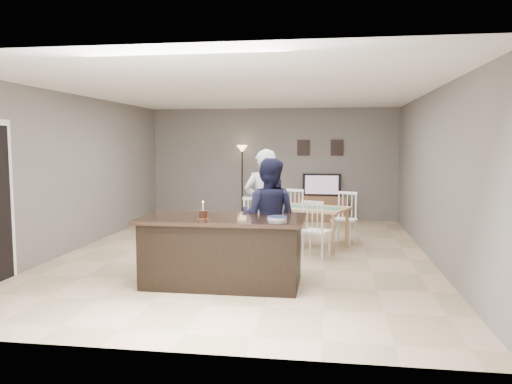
# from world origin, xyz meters

# --- Properties ---
(floor) EXTENTS (8.00, 8.00, 0.00)m
(floor) POSITION_xyz_m (0.00, 0.00, 0.00)
(floor) COLOR tan
(floor) RESTS_ON ground
(room_shell) EXTENTS (8.00, 8.00, 8.00)m
(room_shell) POSITION_xyz_m (0.00, 0.00, 1.68)
(room_shell) COLOR slate
(room_shell) RESTS_ON floor
(kitchen_island) EXTENTS (2.15, 1.10, 0.90)m
(kitchen_island) POSITION_xyz_m (0.00, -1.80, 0.45)
(kitchen_island) COLOR black
(kitchen_island) RESTS_ON floor
(tv_console) EXTENTS (1.20, 0.40, 0.60)m
(tv_console) POSITION_xyz_m (1.20, 3.77, 0.30)
(tv_console) COLOR brown
(tv_console) RESTS_ON floor
(television) EXTENTS (0.91, 0.12, 0.53)m
(television) POSITION_xyz_m (1.20, 3.84, 0.86)
(television) COLOR black
(television) RESTS_ON tv_console
(tv_screen_glow) EXTENTS (0.78, 0.00, 0.78)m
(tv_screen_glow) POSITION_xyz_m (1.20, 3.76, 0.87)
(tv_screen_glow) COLOR #CA6216
(tv_screen_glow) RESTS_ON tv_console
(picture_frames) EXTENTS (1.10, 0.02, 0.38)m
(picture_frames) POSITION_xyz_m (1.15, 3.98, 1.75)
(picture_frames) COLOR black
(picture_frames) RESTS_ON room_shell
(woman) EXTENTS (0.69, 0.49, 1.77)m
(woman) POSITION_xyz_m (0.40, -0.57, 0.89)
(woman) COLOR silver
(woman) RESTS_ON floor
(man) EXTENTS (0.89, 0.74, 1.66)m
(man) POSITION_xyz_m (0.54, -1.25, 0.83)
(man) COLOR #171933
(man) RESTS_ON floor
(birthday_cake) EXTENTS (0.15, 0.15, 0.23)m
(birthday_cake) POSITION_xyz_m (-0.22, -1.97, 0.95)
(birthday_cake) COLOR gold
(birthday_cake) RESTS_ON kitchen_island
(plate_stack) EXTENTS (0.25, 0.25, 0.04)m
(plate_stack) POSITION_xyz_m (0.73, -1.93, 0.92)
(plate_stack) COLOR white
(plate_stack) RESTS_ON kitchen_island
(dining_table) EXTENTS (2.01, 2.17, 0.96)m
(dining_table) POSITION_xyz_m (0.92, 0.69, 0.61)
(dining_table) COLOR tan
(dining_table) RESTS_ON floor
(floor_lamp) EXTENTS (0.27, 0.27, 1.81)m
(floor_lamp) POSITION_xyz_m (-0.72, 3.79, 1.40)
(floor_lamp) COLOR black
(floor_lamp) RESTS_ON floor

